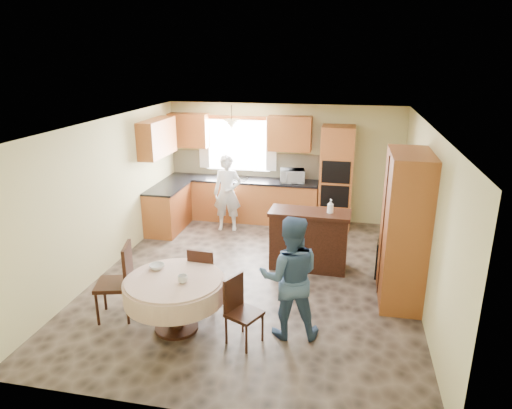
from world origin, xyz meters
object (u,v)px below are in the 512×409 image
object	(u,v)px
oven_tower	(336,178)
chair_left	(120,278)
sideboard	(309,242)
person_sink	(227,193)
cupboard	(404,229)
chair_back	(204,274)
dining_table	(175,290)
person_dining	(290,277)
chair_right	(240,307)

from	to	relation	value
oven_tower	chair_left	world-z (taller)	oven_tower
sideboard	person_sink	world-z (taller)	person_sink
oven_tower	sideboard	distance (m)	2.21
cupboard	chair_left	world-z (taller)	cupboard
oven_tower	chair_back	xyz separation A→B (m)	(-1.68, -3.67, -0.56)
sideboard	chair_back	size ratio (longest dim) A/B	1.46
sideboard	person_sink	bearing A→B (deg)	142.55
dining_table	person_dining	distance (m)	1.50
chair_left	person_dining	size ratio (longest dim) A/B	0.66
oven_tower	person_sink	distance (m)	2.26
chair_right	chair_back	bearing A→B (deg)	70.55
person_dining	oven_tower	bearing A→B (deg)	-105.43
cupboard	chair_back	bearing A→B (deg)	-163.65
sideboard	oven_tower	bearing A→B (deg)	82.54
chair_back	chair_right	world-z (taller)	chair_back
sideboard	chair_right	distance (m)	2.37
cupboard	person_sink	size ratio (longest dim) A/B	1.41
dining_table	chair_right	size ratio (longest dim) A/B	1.49
cupboard	chair_back	distance (m)	2.93
chair_left	chair_right	xyz separation A→B (m)	(1.72, -0.22, -0.11)
cupboard	person_sink	xyz separation A→B (m)	(-3.22, 2.23, -0.32)
dining_table	chair_left	world-z (taller)	chair_left
chair_back	chair_right	xyz separation A→B (m)	(0.70, -0.71, -0.02)
oven_tower	sideboard	bearing A→B (deg)	-99.15
sideboard	dining_table	bearing A→B (deg)	-123.14
dining_table	person_sink	xyz separation A→B (m)	(-0.28, 3.67, 0.21)
person_dining	dining_table	bearing A→B (deg)	-2.22
oven_tower	person_dining	xyz separation A→B (m)	(-0.40, -4.11, -0.25)
oven_tower	chair_left	distance (m)	4.99
oven_tower	dining_table	world-z (taller)	oven_tower
chair_back	chair_right	bearing A→B (deg)	137.53
chair_left	sideboard	bearing A→B (deg)	115.64
chair_back	oven_tower	bearing A→B (deg)	-111.50
sideboard	chair_right	xyz separation A→B (m)	(-0.64, -2.28, 0.01)
person_sink	person_dining	xyz separation A→B (m)	(1.75, -3.47, 0.03)
cupboard	chair_back	world-z (taller)	cupboard
sideboard	person_dining	distance (m)	2.03
chair_left	chair_right	size ratio (longest dim) A/B	1.23
cupboard	chair_right	distance (m)	2.63
dining_table	person_dining	size ratio (longest dim) A/B	0.80
oven_tower	chair_left	size ratio (longest dim) A/B	1.99
cupboard	person_sink	distance (m)	3.93
person_sink	dining_table	bearing A→B (deg)	-91.27
chair_right	person_dining	bearing A→B (deg)	-38.32
sideboard	chair_left	bearing A→B (deg)	-137.28
sideboard	chair_back	xyz separation A→B (m)	(-1.34, -1.56, 0.03)
cupboard	person_dining	size ratio (longest dim) A/B	1.36
dining_table	person_dining	world-z (taller)	person_dining
oven_tower	chair_right	xyz separation A→B (m)	(-0.98, -4.39, -0.58)
dining_table	chair_left	bearing A→B (deg)	170.65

